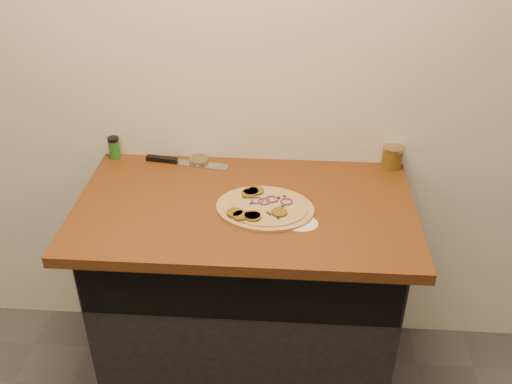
# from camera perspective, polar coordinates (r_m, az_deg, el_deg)

# --- Properties ---
(room_shell) EXTENTS (4.02, 3.52, 2.71)m
(room_shell) POSITION_cam_1_polar(r_m,az_deg,el_deg) (0.43, -19.21, -16.27)
(room_shell) COLOR silver
(room_shell) RESTS_ON ground
(cabinet) EXTENTS (1.10, 0.60, 0.86)m
(cabinet) POSITION_cam_1_polar(r_m,az_deg,el_deg) (2.33, -0.93, -10.44)
(cabinet) COLOR black
(cabinet) RESTS_ON ground
(countertop) EXTENTS (1.20, 0.70, 0.04)m
(countertop) POSITION_cam_1_polar(r_m,az_deg,el_deg) (2.03, -1.11, -1.61)
(countertop) COLOR brown
(countertop) RESTS_ON cabinet
(pizza) EXTENTS (0.38, 0.38, 0.02)m
(pizza) POSITION_cam_1_polar(r_m,az_deg,el_deg) (1.98, 0.78, -1.54)
(pizza) COLOR tan
(pizza) RESTS_ON countertop
(chefs_knife) EXTENTS (0.34, 0.08, 0.02)m
(chefs_knife) POSITION_cam_1_polar(r_m,az_deg,el_deg) (2.28, -7.65, 3.02)
(chefs_knife) COLOR #B7BAC1
(chefs_knife) RESTS_ON countertop
(mason_jar_lid) EXTENTS (0.09, 0.09, 0.02)m
(mason_jar_lid) POSITION_cam_1_polar(r_m,az_deg,el_deg) (2.28, -5.76, 3.17)
(mason_jar_lid) COLOR tan
(mason_jar_lid) RESTS_ON countertop
(salsa_jar) EXTENTS (0.08, 0.08, 0.09)m
(salsa_jar) POSITION_cam_1_polar(r_m,az_deg,el_deg) (2.28, 13.48, 3.45)
(salsa_jar) COLOR maroon
(salsa_jar) RESTS_ON countertop
(spice_shaker) EXTENTS (0.04, 0.04, 0.09)m
(spice_shaker) POSITION_cam_1_polar(r_m,az_deg,el_deg) (2.35, -14.00, 4.33)
(spice_shaker) COLOR #226620
(spice_shaker) RESTS_ON countertop
(flour_spill) EXTENTS (0.19, 0.19, 0.00)m
(flour_spill) POSITION_cam_1_polar(r_m,az_deg,el_deg) (1.93, 3.98, -2.96)
(flour_spill) COLOR white
(flour_spill) RESTS_ON countertop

